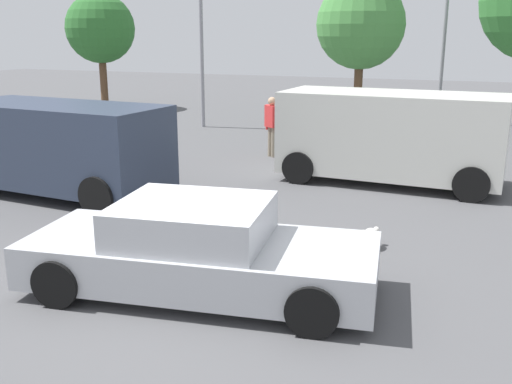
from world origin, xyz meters
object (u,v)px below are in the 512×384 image
object	(u,v)px
suv_dark	(59,146)
pedestrian	(272,121)
sedan_foreground	(199,251)
light_post_near	(446,14)
light_post_mid	(201,17)
dog	(369,236)
van_white	(391,135)

from	to	relation	value
suv_dark	pedestrian	size ratio (longest dim) A/B	2.88
sedan_foreground	light_post_near	size ratio (longest dim) A/B	0.82
light_post_mid	suv_dark	bearing A→B (deg)	-81.29
suv_dark	pedestrian	bearing A→B (deg)	-113.54
dog	pedestrian	distance (m)	7.61
dog	suv_dark	world-z (taller)	suv_dark
light_post_near	dog	bearing A→B (deg)	-88.95
suv_dark	light_post_near	bearing A→B (deg)	-111.61
van_white	suv_dark	xyz separation A→B (m)	(-6.44, -3.73, -0.06)
suv_dark	light_post_mid	xyz separation A→B (m)	(-1.49, 9.75, 2.90)
suv_dark	pedestrian	distance (m)	6.19
dog	light_post_mid	bearing A→B (deg)	-126.21
light_post_near	light_post_mid	world-z (taller)	light_post_near
pedestrian	light_post_mid	distance (m)	6.75
van_white	pedestrian	size ratio (longest dim) A/B	3.00
dog	light_post_near	distance (m)	15.38
dog	light_post_near	size ratio (longest dim) A/B	0.10
dog	van_white	xyz separation A→B (m)	(-0.45, 4.63, 0.90)
sedan_foreground	suv_dark	xyz separation A→B (m)	(-5.07, 3.34, 0.50)
light_post_mid	sedan_foreground	bearing A→B (deg)	-63.37
light_post_mid	pedestrian	bearing A→B (deg)	-44.46
dog	light_post_mid	distance (m)	14.06
van_white	light_post_near	distance (m)	10.68
van_white	suv_dark	bearing A→B (deg)	-147.74
dog	light_post_mid	world-z (taller)	light_post_mid
pedestrian	van_white	bearing A→B (deg)	-80.87
suv_dark	pedestrian	world-z (taller)	suv_dark
pedestrian	suv_dark	bearing A→B (deg)	-172.00
light_post_mid	dog	bearing A→B (deg)	-51.77
suv_dark	van_white	bearing A→B (deg)	-146.21
suv_dark	light_post_near	size ratio (longest dim) A/B	0.82
dog	pedestrian	xyz separation A→B (m)	(-4.06, 6.40, 0.78)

